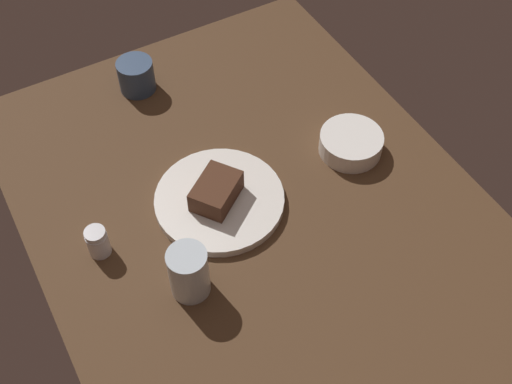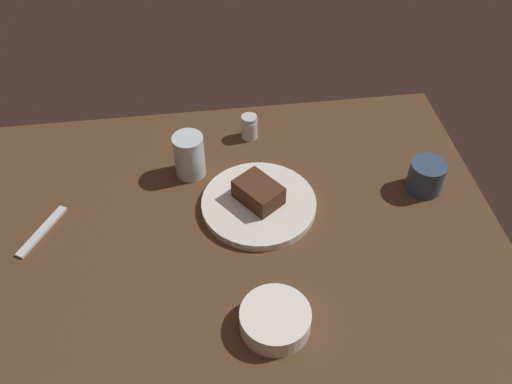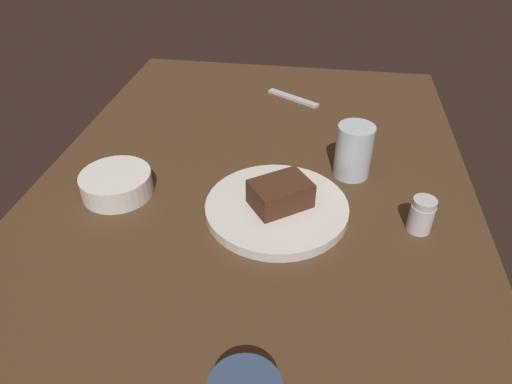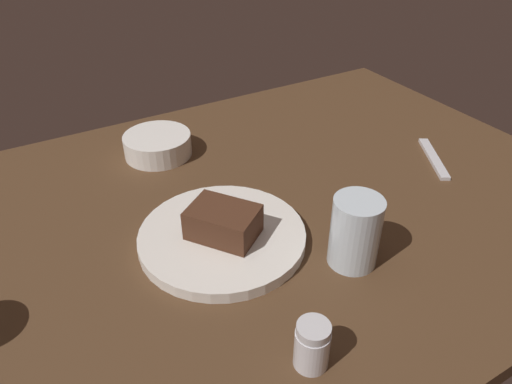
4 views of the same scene
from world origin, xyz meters
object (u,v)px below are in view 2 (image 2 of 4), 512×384
at_px(chocolate_cake_slice, 258,192).
at_px(salt_shaker, 249,127).
at_px(side_bowl, 275,320).
at_px(dessert_plate, 259,204).
at_px(coffee_cup, 426,176).
at_px(water_glass, 189,156).
at_px(dessert_spoon, 42,231).

xyz_separation_m(chocolate_cake_slice, salt_shaker, (0.01, 0.24, -0.01)).
distance_m(chocolate_cake_slice, side_bowl, 0.31).
bearing_deg(side_bowl, salt_shaker, 87.88).
xyz_separation_m(dessert_plate, salt_shaker, (0.01, 0.24, 0.02)).
bearing_deg(coffee_cup, water_glass, 166.90).
height_order(coffee_cup, dessert_spoon, coffee_cup).
height_order(chocolate_cake_slice, side_bowl, chocolate_cake_slice).
bearing_deg(dessert_plate, dessert_spoon, -178.52).
relative_size(dessert_plate, dessert_spoon, 1.69).
distance_m(salt_shaker, coffee_cup, 0.44).
bearing_deg(water_glass, dessert_plate, -42.61).
height_order(salt_shaker, water_glass, water_glass).
xyz_separation_m(chocolate_cake_slice, dessert_spoon, (-0.47, -0.02, -0.04)).
distance_m(dessert_plate, coffee_cup, 0.38).
relative_size(salt_shaker, side_bowl, 0.48).
xyz_separation_m(dessert_plate, water_glass, (-0.14, 0.13, 0.04)).
bearing_deg(chocolate_cake_slice, dessert_plate, -87.43).
xyz_separation_m(dessert_plate, side_bowl, (-0.01, -0.30, 0.01)).
bearing_deg(dessert_spoon, coffee_cup, -57.82).
bearing_deg(coffee_cup, dessert_plate, -178.54).
distance_m(dessert_plate, side_bowl, 0.30).
xyz_separation_m(water_glass, side_bowl, (0.13, -0.43, -0.03)).
bearing_deg(chocolate_cake_slice, dessert_spoon, -177.84).
distance_m(chocolate_cake_slice, water_glass, 0.19).
bearing_deg(salt_shaker, dessert_plate, -92.17).
relative_size(salt_shaker, coffee_cup, 0.78).
relative_size(salt_shaker, dessert_spoon, 0.42).
distance_m(water_glass, dessert_spoon, 0.36).
xyz_separation_m(coffee_cup, dessert_spoon, (-0.85, -0.02, -0.03)).
bearing_deg(water_glass, salt_shaker, 36.34).
bearing_deg(chocolate_cake_slice, water_glass, 138.57).
xyz_separation_m(chocolate_cake_slice, water_glass, (-0.14, 0.13, 0.01)).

